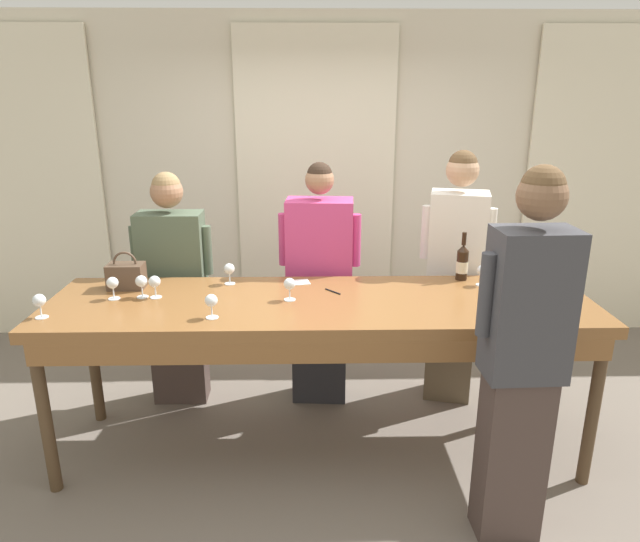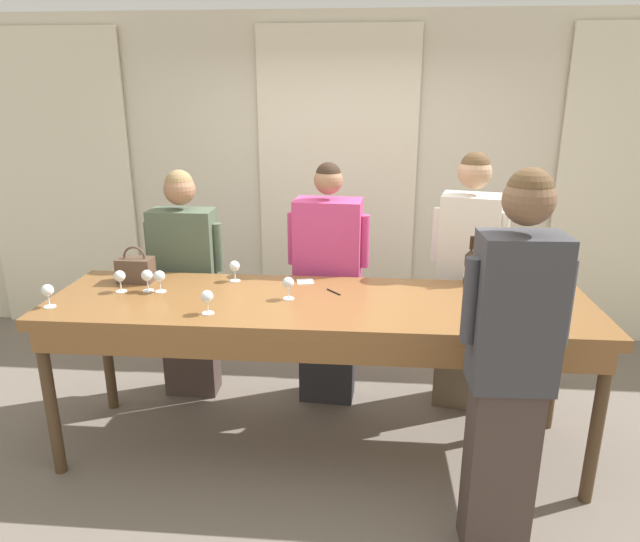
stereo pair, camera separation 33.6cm
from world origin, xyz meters
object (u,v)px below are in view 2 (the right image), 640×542
guest_pink_top (328,286)px  host_pouring (510,366)px  wine_glass_front_mid (234,267)px  guest_cream_sweater (466,281)px  tasting_bar (318,314)px  wine_glass_back_right (490,276)px  guest_olive_jacket (187,284)px  wine_bottle (470,267)px  handbag (136,269)px  wine_glass_center_mid (159,277)px  wine_glass_center_right (207,297)px  wine_glass_back_left (288,284)px  wine_glass_front_right (511,276)px  wine_glass_back_mid (147,276)px  wine_glass_front_left (120,277)px  wine_glass_center_left (47,291)px

guest_pink_top → host_pouring: size_ratio=0.92×
wine_glass_front_mid → guest_cream_sweater: bearing=12.5°
tasting_bar → guest_pink_top: size_ratio=1.84×
wine_glass_back_right → guest_olive_jacket: guest_olive_jacket is taller
wine_bottle → handbag: wine_bottle is taller
guest_cream_sweater → wine_glass_center_mid: bearing=-163.3°
wine_glass_center_right → guest_cream_sweater: 1.79m
wine_glass_back_left → guest_olive_jacket: size_ratio=0.08×
wine_glass_front_right → wine_glass_back_right: (-0.13, -0.01, 0.00)m
wine_glass_back_right → wine_glass_front_right: bearing=4.3°
wine_glass_center_mid → guest_pink_top: guest_pink_top is taller
wine_glass_front_mid → wine_glass_front_right: 1.71m
wine_glass_front_right → wine_glass_center_right: 1.81m
guest_cream_sweater → wine_glass_back_mid: bearing=-164.1°
wine_glass_front_left → wine_glass_center_mid: 0.24m
wine_glass_front_right → guest_olive_jacket: 2.20m
host_pouring → wine_glass_front_mid: bearing=145.2°
handbag → wine_glass_back_right: 2.21m
tasting_bar → wine_glass_center_right: (-0.59, -0.24, 0.17)m
tasting_bar → wine_bottle: (0.92, 0.38, 0.19)m
wine_glass_center_left → guest_olive_jacket: 1.04m
wine_glass_center_left → guest_pink_top: size_ratio=0.08×
wine_glass_front_left → handbag: bearing=84.1°
wine_bottle → guest_cream_sweater: bearing=83.3°
guest_pink_top → wine_glass_back_left: bearing=-106.4°
wine_bottle → wine_glass_front_mid: 1.49m
guest_olive_jacket → guest_pink_top: bearing=-0.0°
wine_glass_back_right → wine_glass_center_mid: bearing=-174.8°
handbag → wine_glass_center_right: (0.60, -0.50, 0.01)m
wine_bottle → host_pouring: (0.01, -1.09, -0.13)m
handbag → guest_cream_sweater: bearing=10.6°
wine_glass_center_right → wine_bottle: bearing=22.3°
wine_glass_front_mid → guest_olive_jacket: size_ratio=0.08×
wine_glass_back_mid → host_pouring: size_ratio=0.07×
wine_glass_center_right → wine_glass_back_mid: size_ratio=1.00×
handbag → wine_glass_back_mid: handbag is taller
wine_glass_back_right → guest_cream_sweater: size_ratio=0.07×
guest_pink_top → tasting_bar: bearing=-90.8°
wine_glass_front_mid → wine_glass_back_mid: same height
wine_glass_center_mid → wine_glass_back_right: size_ratio=1.00×
wine_glass_front_right → wine_glass_back_mid: same height
wine_glass_back_right → guest_pink_top: (-1.01, 0.40, -0.23)m
wine_glass_front_right → wine_glass_back_right: bearing=-175.7°
handbag → host_pouring: 2.33m
wine_glass_back_left → wine_glass_back_right: bearing=11.3°
wine_glass_front_left → wine_glass_back_mid: bearing=9.4°
guest_cream_sweater → host_pouring: size_ratio=0.96×
handbag → tasting_bar: bearing=-12.3°
wine_glass_front_right → wine_glass_back_right: same height
tasting_bar → wine_bottle: 1.01m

